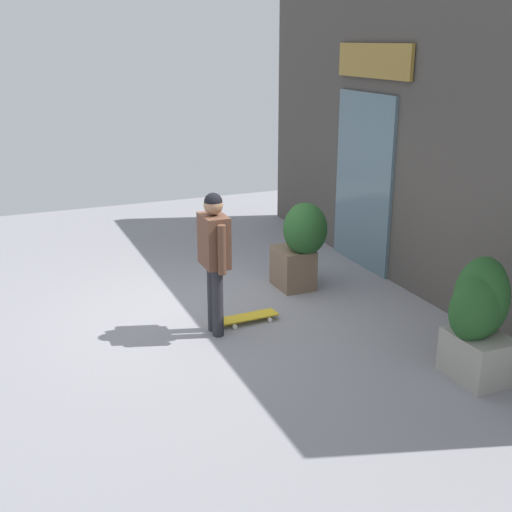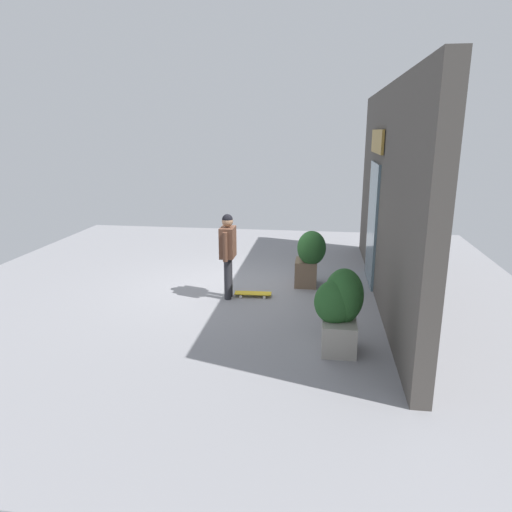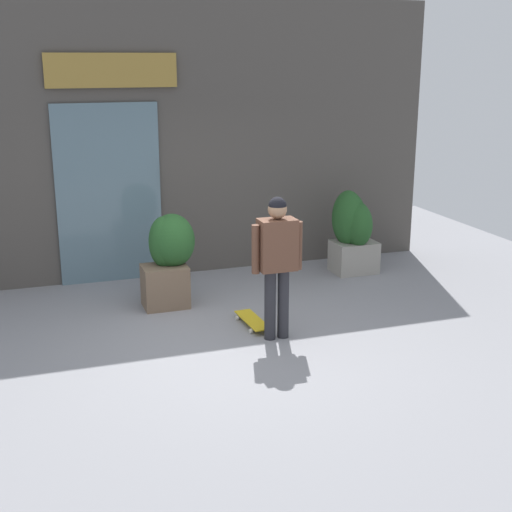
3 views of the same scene
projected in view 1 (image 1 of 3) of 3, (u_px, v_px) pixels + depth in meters
The scene contains 6 objects.
ground_plane at pixel (205, 315), 8.02m from camera, with size 12.00×12.00×0.00m, color gray.
building_facade at pixel (412, 141), 8.49m from camera, with size 7.94×0.31×3.95m.
skateboarder at pixel (214, 250), 7.22m from camera, with size 0.60×0.26×1.65m.
skateboard at pixel (249, 317), 7.80m from camera, with size 0.29×0.73×0.08m.
planter_box_left at pixel (301, 240), 8.69m from camera, with size 0.71×0.62×1.20m.
planter_box_right at pixel (480, 312), 6.36m from camera, with size 0.65×0.72×1.24m.
Camera 1 is at (7.05, -2.27, 3.22)m, focal length 45.71 mm.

